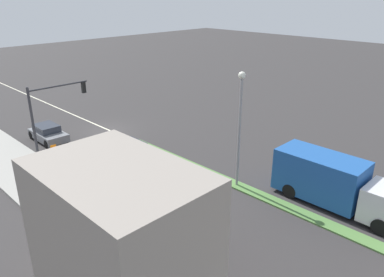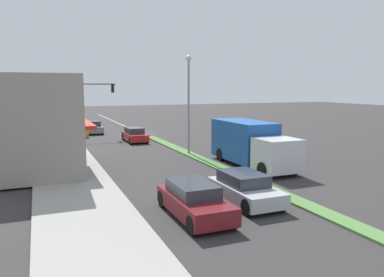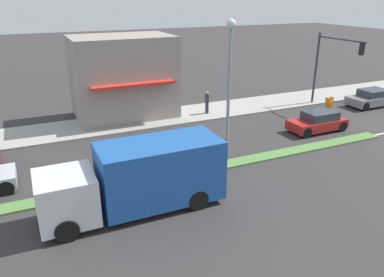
{
  "view_description": "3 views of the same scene",
  "coord_description": "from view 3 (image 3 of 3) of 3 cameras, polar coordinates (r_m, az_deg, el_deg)",
  "views": [
    {
      "loc": [
        17.27,
        27.9,
        11.81
      ],
      "look_at": [
        -0.51,
        10.21,
        1.88
      ],
      "focal_mm": 35.0,
      "sensor_mm": 36.0,
      "label": 1
    },
    {
      "loc": [
        10.58,
        41.0,
        5.14
      ],
      "look_at": [
        -0.37,
        14.57,
        1.18
      ],
      "focal_mm": 35.0,
      "sensor_mm": 36.0,
      "label": 2
    },
    {
      "loc": [
        -15.66,
        23.93,
        8.55
      ],
      "look_at": [
        1.43,
        16.15,
        1.25
      ],
      "focal_mm": 35.0,
      "sensor_mm": 36.0,
      "label": 3
    }
  ],
  "objects": [
    {
      "name": "ground_plane",
      "position": [
        18.8,
        -3.34,
        -5.84
      ],
      "size": [
        160.0,
        160.0,
        0.0
      ],
      "primitive_type": "plane",
      "color": "#333030"
    },
    {
      "name": "sidewalk_right",
      "position": [
        26.64,
        -11.42,
        2.23
      ],
      "size": [
        4.0,
        73.0,
        0.12
      ],
      "primitive_type": "cube",
      "color": "#9E9B93",
      "rests_on": "ground"
    },
    {
      "name": "building_corner_store",
      "position": [
        27.65,
        -10.42,
        9.27
      ],
      "size": [
        5.36,
        7.01,
        5.71
      ],
      "color": "gray",
      "rests_on": "sidewalk_right"
    },
    {
      "name": "traffic_signal_main",
      "position": [
        30.97,
        20.35,
        11.32
      ],
      "size": [
        4.59,
        0.34,
        5.6
      ],
      "color": "#333338",
      "rests_on": "sidewalk_right"
    },
    {
      "name": "street_lamp",
      "position": [
        18.51,
        5.69,
        9.38
      ],
      "size": [
        0.44,
        0.44,
        7.37
      ],
      "color": "gray",
      "rests_on": "median_strip"
    },
    {
      "name": "pedestrian",
      "position": [
        28.04,
        2.3,
        5.61
      ],
      "size": [
        0.34,
        0.34,
        1.68
      ],
      "color": "#282D42",
      "rests_on": "sidewalk_right"
    },
    {
      "name": "warning_aframe_sign",
      "position": [
        31.93,
        20.16,
        5.19
      ],
      "size": [
        0.45,
        0.53,
        0.84
      ],
      "color": "orange",
      "rests_on": "ground"
    },
    {
      "name": "delivery_truck",
      "position": [
        15.67,
        -7.96,
        -5.85
      ],
      "size": [
        2.44,
        7.5,
        2.87
      ],
      "color": "silver",
      "rests_on": "ground"
    },
    {
      "name": "hatchback_red",
      "position": [
        26.07,
        18.61,
        2.44
      ],
      "size": [
        1.74,
        3.87,
        1.33
      ],
      "color": "#AD1E1E",
      "rests_on": "ground"
    },
    {
      "name": "suv_grey",
      "position": [
        33.62,
        25.65,
        5.56
      ],
      "size": [
        1.89,
        3.83,
        1.37
      ],
      "color": "slate",
      "rests_on": "ground"
    }
  ]
}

